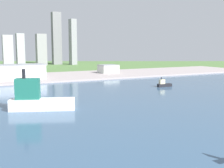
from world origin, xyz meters
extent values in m
plane|color=#52783D|center=(0.00, 300.00, 0.00)|extent=(2400.00, 2400.00, 0.00)
cube|color=#385675|center=(0.00, 240.00, 0.07)|extent=(840.00, 360.00, 0.15)
cube|color=#A99C9A|center=(0.00, 490.00, 1.25)|extent=(840.00, 140.00, 2.50)
cube|color=black|center=(117.09, 318.91, 2.04)|extent=(19.46, 6.25, 3.79)
cube|color=beige|center=(113.13, 319.22, 6.69)|extent=(7.19, 4.53, 5.51)
cylinder|color=black|center=(112.17, 319.30, 10.96)|extent=(1.14, 1.14, 3.03)
cube|color=white|center=(-49.07, 258.54, 4.69)|extent=(50.39, 27.98, 9.07)
cube|color=#1E6B59|center=(-59.18, 262.45, 17.22)|extent=(19.99, 14.86, 15.98)
cylinder|color=black|center=(-61.50, 263.35, 28.84)|extent=(2.57, 2.57, 7.26)
cube|color=silver|center=(-30.15, 473.28, 12.67)|extent=(67.45, 35.03, 20.35)
cube|color=gray|center=(-30.15, 473.28, 23.45)|extent=(68.80, 35.73, 1.20)
cube|color=silver|center=(128.32, 498.72, 9.42)|extent=(31.58, 28.44, 13.85)
cube|color=gray|center=(128.32, 498.72, 16.95)|extent=(32.22, 29.01, 1.20)
cube|color=#A19EA8|center=(-8.92, 791.86, 40.03)|extent=(24.66, 21.52, 80.06)
cube|color=#A1A2A9|center=(26.10, 819.77, 42.92)|extent=(19.88, 23.13, 85.83)
cube|color=gray|center=(80.41, 814.48, 42.82)|extent=(26.30, 23.96, 85.65)
cube|color=slate|center=(130.43, 836.18, 74.33)|extent=(24.93, 20.95, 148.65)
cube|color=gray|center=(169.05, 806.22, 64.21)|extent=(15.92, 25.74, 128.42)
camera|label=1|loc=(-98.14, 45.49, 48.68)|focal=44.40mm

